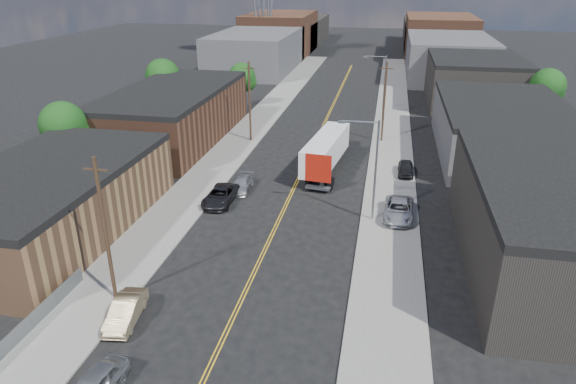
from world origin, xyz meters
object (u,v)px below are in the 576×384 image
at_px(car_left_c, 221,196).
at_px(car_right_lot_c, 406,168).
at_px(car_left_d, 242,184).
at_px(car_ahead_truck, 325,148).
at_px(car_right_lot_a, 399,210).
at_px(car_left_b, 126,311).
at_px(semi_truck, 328,147).

xyz_separation_m(car_left_c, car_right_lot_c, (17.08, 10.45, 0.09)).
bearing_deg(car_left_c, car_left_d, 73.12).
bearing_deg(car_ahead_truck, car_right_lot_a, -62.75).
distance_m(car_left_b, car_right_lot_a, 24.29).
height_order(car_left_c, car_right_lot_c, car_right_lot_c).
bearing_deg(car_left_d, car_right_lot_a, -14.65).
xyz_separation_m(car_left_b, car_ahead_truck, (8.11, 34.00, -0.05)).
bearing_deg(car_right_lot_a, car_left_c, -179.04).
height_order(semi_truck, car_right_lot_a, semi_truck).
height_order(car_left_c, car_ahead_truck, car_left_c).
bearing_deg(semi_truck, car_right_lot_a, -49.91).
relative_size(semi_truck, car_right_lot_c, 3.87).
bearing_deg(car_left_d, car_ahead_truck, 60.89).
height_order(semi_truck, car_left_b, semi_truck).
distance_m(car_right_lot_a, car_ahead_truck, 18.38).
xyz_separation_m(semi_truck, car_right_lot_c, (8.50, -1.12, -1.43)).
bearing_deg(car_right_lot_a, car_left_b, -131.21).
relative_size(car_left_b, car_right_lot_c, 1.11).
distance_m(car_left_b, car_ahead_truck, 34.95).
bearing_deg(car_ahead_truck, car_left_d, -118.31).
bearing_deg(car_left_d, car_right_lot_c, 22.73).
bearing_deg(car_ahead_truck, car_right_lot_c, -31.21).
xyz_separation_m(car_left_c, car_left_d, (1.08, 3.37, -0.11)).
distance_m(car_left_c, car_left_d, 3.54).
height_order(car_left_b, car_right_lot_c, car_right_lot_c).
distance_m(car_left_c, car_ahead_truck, 17.80).
relative_size(semi_truck, car_left_c, 2.88).
relative_size(car_right_lot_a, car_right_lot_c, 1.37).
xyz_separation_m(car_left_b, car_right_lot_a, (16.62, 17.71, 0.18)).
distance_m(car_left_c, car_right_lot_c, 20.03).
height_order(car_left_b, car_right_lot_a, car_right_lot_a).
bearing_deg(car_right_lot_c, car_left_d, -155.79).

